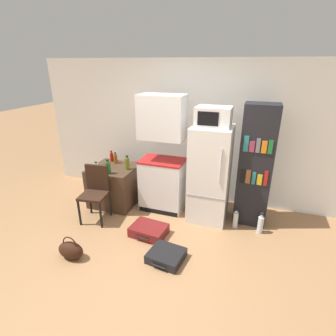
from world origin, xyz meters
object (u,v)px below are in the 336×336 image
at_px(water_bottle_front, 260,224).
at_px(water_bottle_middle, 236,219).
at_px(handbag, 71,250).
at_px(bottle_clear_short, 96,168).
at_px(suitcase_large_flat, 149,230).
at_px(suitcase_small_flat, 166,256).
at_px(refrigerator, 210,175).
at_px(bookshelf, 255,167).
at_px(bottle_olive_oil, 127,163).
at_px(chair, 96,188).
at_px(kitchen_hutch, 163,159).
at_px(bottle_amber_beer, 116,159).
at_px(bottle_green_tall, 108,168).
at_px(bottle_ketchup_red, 112,157).
at_px(side_table, 115,185).
at_px(microwave, 213,117).

relative_size(water_bottle_front, water_bottle_middle, 1.06).
bearing_deg(handbag, bottle_clear_short, 105.71).
height_order(suitcase_large_flat, suitcase_small_flat, suitcase_large_flat).
bearing_deg(refrigerator, suitcase_large_flat, -133.34).
xyz_separation_m(bookshelf, water_bottle_front, (0.18, -0.30, -0.81)).
distance_m(bottle_olive_oil, chair, 0.68).
bearing_deg(bottle_clear_short, kitchen_hutch, 21.04).
bearing_deg(bottle_amber_beer, bottle_green_tall, -74.49).
bearing_deg(bottle_ketchup_red, kitchen_hutch, -7.68).
bearing_deg(side_table, chair, -92.41).
height_order(side_table, suitcase_large_flat, side_table).
bearing_deg(bottle_ketchup_red, bottle_green_tall, -65.30).
bearing_deg(water_bottle_middle, bottle_olive_oil, 177.24).
bearing_deg(bottle_amber_beer, handbag, -81.57).
relative_size(bottle_olive_oil, chair, 0.27).
bearing_deg(water_bottle_middle, microwave, 162.33).
height_order(microwave, suitcase_small_flat, microwave).
distance_m(bottle_olive_oil, suitcase_large_flat, 1.24).
bearing_deg(chair, microwave, 12.00).
bearing_deg(microwave, water_bottle_front, -11.98).
bearing_deg(bottle_clear_short, water_bottle_middle, 4.71).
xyz_separation_m(side_table, bottle_green_tall, (0.07, -0.27, 0.46)).
height_order(bottle_green_tall, chair, bottle_green_tall).
distance_m(side_table, bottle_green_tall, 0.54).
distance_m(side_table, bottle_olive_oil, 0.54).
bearing_deg(water_bottle_middle, bottle_amber_beer, 172.61).
bearing_deg(kitchen_hutch, side_table, -172.16).
xyz_separation_m(bottle_green_tall, water_bottle_middle, (2.11, 0.19, -0.67)).
height_order(bottle_green_tall, bottle_clear_short, bottle_green_tall).
bearing_deg(kitchen_hutch, bottle_amber_beer, 175.08).
bearing_deg(bottle_olive_oil, bottle_ketchup_red, 150.44).
distance_m(microwave, chair, 2.17).
height_order(refrigerator, bottle_ketchup_red, refrigerator).
bearing_deg(bookshelf, suitcase_small_flat, -126.16).
distance_m(bookshelf, bottle_amber_beer, 2.44).
relative_size(bottle_olive_oil, bottle_amber_beer, 1.22).
height_order(suitcase_small_flat, water_bottle_middle, water_bottle_middle).
distance_m(bottle_clear_short, chair, 0.38).
height_order(chair, water_bottle_front, chair).
bearing_deg(bottle_ketchup_red, microwave, -6.11).
height_order(side_table, bottle_olive_oil, bottle_olive_oil).
distance_m(bookshelf, bottle_green_tall, 2.35).
distance_m(chair, water_bottle_front, 2.65).
relative_size(bottle_green_tall, bottle_olive_oil, 1.00).
distance_m(bottle_green_tall, chair, 0.39).
bearing_deg(bottle_amber_beer, bottle_ketchup_red, 151.76).
relative_size(bottle_olive_oil, bottle_clear_short, 1.38).
bearing_deg(handbag, side_table, 97.26).
relative_size(bottle_green_tall, handbag, 0.70).
relative_size(kitchen_hutch, chair, 2.17).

